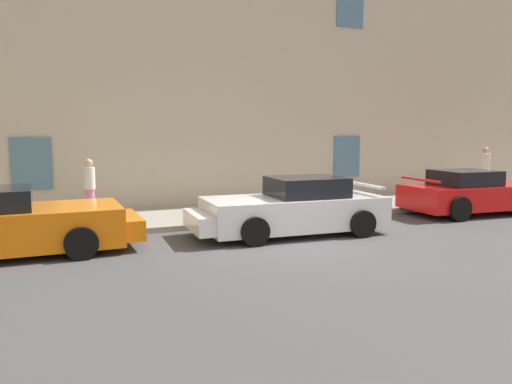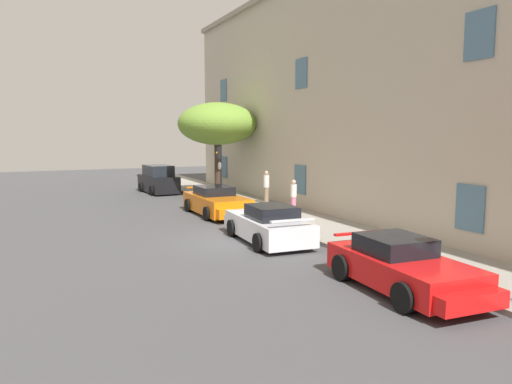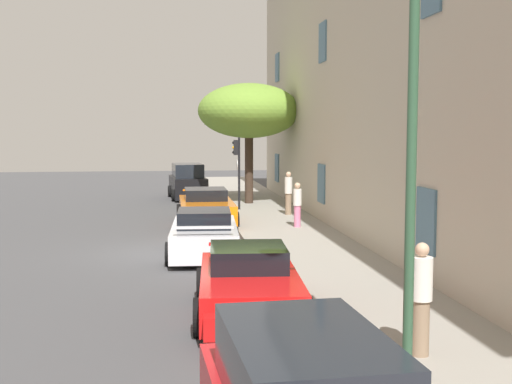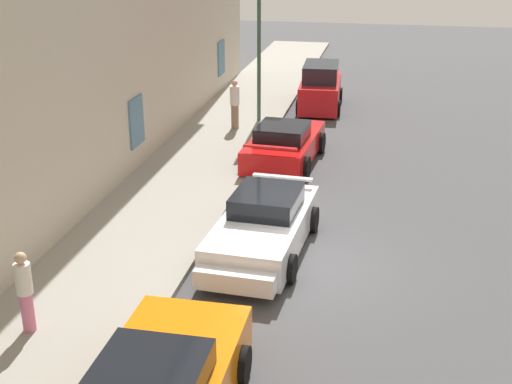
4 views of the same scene
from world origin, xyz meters
The scene contains 8 objects.
ground_plane centered at (0.00, 0.00, 0.00)m, with size 80.00×80.00×0.00m, color #444447.
sidewalk centered at (0.00, 4.13, 0.07)m, with size 60.00×3.48×0.14m, color gray.
building_facade centered at (0.00, 7.79, 5.96)m, with size 40.01×4.35×11.88m.
sportscar_red_lead centered at (-5.68, 1.41, 0.61)m, with size 5.05×2.23×1.38m.
sportscar_yellow_flank centered at (0.44, 1.00, 0.61)m, with size 4.88×2.29×1.40m.
sportscar_white_middle centered at (7.18, 1.52, 0.61)m, with size 4.69×2.35×1.35m.
pedestrian_strolling centered at (-3.87, 4.62, 0.99)m, with size 0.36×0.36×1.63m.
pedestrian_bystander centered at (10.13, 3.87, 1.07)m, with size 0.39×0.39×1.80m.
Camera 1 is at (-5.04, -9.74, 2.51)m, focal length 34.85 mm.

